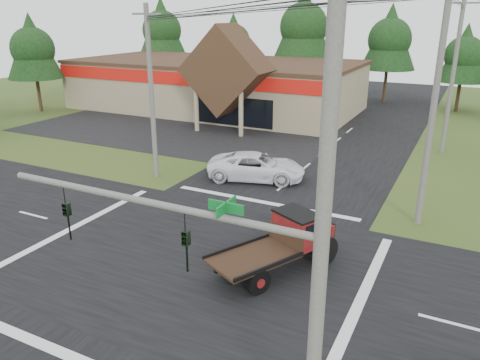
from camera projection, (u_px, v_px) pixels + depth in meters
The scene contains 18 objects.
ground at pixel (197, 258), 20.08m from camera, with size 120.00×120.00×0.00m, color #324C1B.
road_ns at pixel (197, 258), 20.08m from camera, with size 12.00×120.00×0.02m, color black.
road_ew at pixel (197, 258), 20.07m from camera, with size 120.00×12.00×0.02m, color black.
parking_apron at pixel (175, 130), 41.99m from camera, with size 28.00×14.00×0.02m, color black.
cvs_building at pixel (216, 83), 50.68m from camera, with size 30.40×18.20×9.19m.
traffic_signal_mast at pixel (240, 290), 9.82m from camera, with size 8.12×0.24×7.00m.
utility_pole_nr at pixel (321, 256), 8.70m from camera, with size 2.00×0.30×11.00m.
utility_pole_nw at pixel (151, 93), 28.39m from camera, with size 2.00×0.30×10.50m.
utility_pole_ne at pixel (434, 106), 21.46m from camera, with size 2.00×0.30×11.50m.
utility_pole_n at pixel (453, 76), 33.29m from camera, with size 2.00×0.30×11.20m.
tree_row_a at pixel (162, 28), 63.74m from camera, with size 6.72×6.72×12.12m.
tree_row_b at pixel (234, 40), 61.65m from camera, with size 5.60×5.60×10.10m.
tree_row_c at pixel (304, 24), 55.90m from camera, with size 7.28×7.28×13.13m.
tree_row_d at pixel (390, 37), 52.96m from camera, with size 6.16×6.16×11.11m.
tree_row_e at pixel (465, 53), 48.35m from camera, with size 5.04×5.04×9.09m.
tree_side_w at pixel (32, 47), 48.20m from camera, with size 5.60×5.60×10.10m.
antique_flatbed_truck at pixel (276, 245), 18.72m from camera, with size 2.13×5.57×2.33m, color #4F0B10, non-canonical shape.
white_pickup at pixel (256, 167), 29.38m from camera, with size 2.79×6.04×1.68m, color white.
Camera 1 is at (9.62, -15.08, 9.90)m, focal length 35.00 mm.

